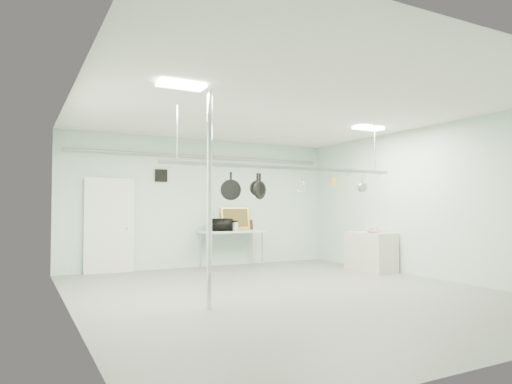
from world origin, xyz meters
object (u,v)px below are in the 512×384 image
side_cabinet (371,252)px  pot_rack (288,166)px  chrome_pole (209,199)px  fruit_bowl (373,231)px  skillet_left (231,186)px  skillet_mid (257,184)px  skillet_right (260,186)px  prep_table (232,233)px  coffee_canister (235,226)px  microwave (222,225)px

side_cabinet → pot_rack: (-2.95, -1.10, 1.78)m
chrome_pole → side_cabinet: bearing=22.4°
side_cabinet → fruit_bowl: bearing=-116.9°
skillet_left → skillet_mid: bearing=16.7°
side_cabinet → pot_rack: 3.62m
side_cabinet → skillet_right: (-3.53, -1.10, 1.41)m
prep_table → skillet_left: skillet_left is taller
skillet_left → pot_rack: bearing=16.7°
coffee_canister → skillet_mid: bearing=-108.4°
pot_rack → skillet_right: (-0.58, 0.00, -0.37)m
chrome_pole → skillet_mid: bearing=35.3°
microwave → skillet_left: (-1.23, -3.21, 0.78)m
pot_rack → fruit_bowl: size_ratio=13.40×
side_cabinet → skillet_right: size_ratio=2.67×
side_cabinet → fruit_bowl: fruit_bowl is taller
pot_rack → microwave: size_ratio=8.77×
fruit_bowl → skillet_left: 4.17m
prep_table → skillet_mid: size_ratio=4.10×
microwave → skillet_mid: (-0.71, -3.21, 0.83)m
coffee_canister → skillet_right: (-0.99, -3.12, 0.85)m
coffee_canister → skillet_right: size_ratio=0.48×
skillet_left → skillet_mid: 0.52m
prep_table → skillet_mid: 3.61m
chrome_pole → skillet_right: size_ratio=7.12×
coffee_canister → skillet_right: skillet_right is taller
prep_table → skillet_left: size_ratio=3.26×
skillet_left → skillet_right: (0.56, 0.00, 0.02)m
chrome_pole → skillet_mid: 1.58m
prep_table → coffee_canister: bearing=-87.5°
microwave → coffee_canister: (0.32, -0.09, -0.04)m
pot_rack → coffee_canister: 3.37m
skillet_mid → chrome_pole: bearing=-134.3°
chrome_pole → skillet_mid: size_ratio=8.19×
skillet_right → side_cabinet: bearing=-7.7°
fruit_bowl → skillet_right: size_ratio=0.80×
skillet_right → skillet_left: bearing=155.0°
chrome_pole → coffee_canister: chrome_pole is taller
coffee_canister → skillet_left: bearing=-116.4°
prep_table → side_cabinet: bearing=-40.8°
microwave → fruit_bowl: size_ratio=1.53×
chrome_pole → pot_rack: chrome_pole is taller
microwave → pot_rack: bearing=112.1°
side_cabinet → coffee_canister: (-2.54, 2.02, 0.56)m
chrome_pole → microwave: (1.98, 4.11, -0.54)m
chrome_pole → side_cabinet: 5.37m
fruit_bowl → side_cabinet: bearing=63.1°
side_cabinet → skillet_left: skillet_left is taller
side_cabinet → pot_rack: pot_rack is taller
skillet_mid → skillet_right: bearing=10.4°
side_cabinet → coffee_canister: size_ratio=5.62×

